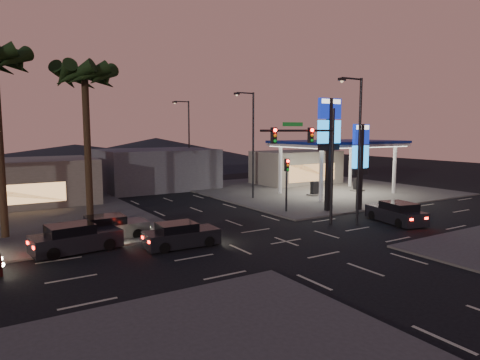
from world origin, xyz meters
TOP-DOWN VIEW (x-y plane):
  - ground at (0.00, 0.00)m, footprint 140.00×140.00m
  - corner_lot_ne at (16.00, 16.00)m, footprint 24.00×24.00m
  - gas_station at (16.00, 12.00)m, footprint 12.20×8.20m
  - convenience_store at (18.00, 21.00)m, footprint 10.00×6.00m
  - pylon_sign_tall at (8.50, 5.50)m, footprint 2.20×0.35m
  - pylon_sign_short at (11.00, 4.50)m, footprint 1.60×0.35m
  - traffic_signal_mast at (3.76, 1.99)m, footprint 6.10×0.39m
  - pedestal_signal at (5.50, 6.98)m, footprint 0.32×0.39m
  - streetlight_near at (6.79, 1.00)m, footprint 2.14×0.25m
  - streetlight_mid at (6.79, 14.00)m, footprint 2.14×0.25m
  - streetlight_far at (6.79, 28.00)m, footprint 2.14×0.25m
  - palm_a at (-9.00, 9.50)m, footprint 4.41×4.41m
  - building_far_mid at (2.00, 26.00)m, footprint 12.00×9.00m
  - hill_right at (15.00, 60.00)m, footprint 50.00×50.00m
  - hill_center at (0.00, 60.00)m, footprint 60.00×60.00m
  - car_lane_a_front at (-5.73, 2.29)m, footprint 4.32×1.95m
  - car_lane_b_front at (-8.68, 6.05)m, footprint 4.51×1.96m
  - car_lane_b_mid at (-10.96, 4.40)m, footprint 4.85×2.42m
  - suv_station at (9.78, -0.09)m, footprint 2.78×4.79m

SIDE VIEW (x-z plane):
  - ground at x=0.00m, z-range 0.00..0.00m
  - corner_lot_ne at x=16.00m, z-range 0.00..0.12m
  - car_lane_a_front at x=-5.73m, z-range -0.05..1.34m
  - car_lane_b_front at x=-8.68m, z-range -0.05..1.40m
  - suv_station at x=9.78m, z-range -0.05..1.45m
  - car_lane_b_mid at x=-10.96m, z-range -0.05..1.48m
  - convenience_store at x=18.00m, z-range 0.00..4.00m
  - hill_center at x=0.00m, z-range 0.00..4.00m
  - building_far_mid at x=2.00m, z-range 0.00..4.40m
  - hill_right at x=15.00m, z-range 0.00..5.00m
  - pedestal_signal at x=5.50m, z-range 0.77..5.07m
  - pylon_sign_short at x=11.00m, z-range 1.16..8.16m
  - gas_station at x=16.00m, z-range 2.34..7.82m
  - traffic_signal_mast at x=3.76m, z-range 1.23..9.23m
  - streetlight_near at x=6.79m, z-range 0.72..10.72m
  - streetlight_mid at x=6.79m, z-range 0.72..10.72m
  - streetlight_far at x=6.79m, z-range 0.72..10.72m
  - pylon_sign_tall at x=8.50m, z-range 1.89..10.89m
  - palm_a at x=-9.00m, z-range 4.00..14.86m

